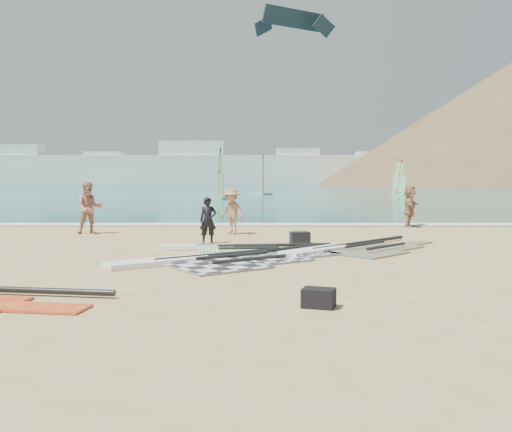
{
  "coord_description": "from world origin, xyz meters",
  "views": [
    {
      "loc": [
        -1.26,
        -13.01,
        2.2
      ],
      "look_at": [
        -1.32,
        4.0,
        1.0
      ],
      "focal_mm": 40.0,
      "sensor_mm": 36.0,
      "label": 1
    }
  ],
  "objects_px": {
    "rig_green": "(232,249)",
    "rig_orange": "(354,249)",
    "rig_grey": "(215,261)",
    "person_wetsuit": "(208,220)",
    "beachgoer_left": "(89,208)",
    "beachgoer_mid": "(232,211)",
    "beachgoer_right": "(410,206)",
    "gear_bag_near": "(300,238)",
    "gear_bag_far": "(319,298)"
  },
  "relations": [
    {
      "from": "gear_bag_near",
      "to": "person_wetsuit",
      "type": "relative_size",
      "value": 0.4
    },
    {
      "from": "rig_orange",
      "to": "beachgoer_left",
      "type": "relative_size",
      "value": 2.63
    },
    {
      "from": "beachgoer_mid",
      "to": "rig_orange",
      "type": "bearing_deg",
      "value": -9.83
    },
    {
      "from": "gear_bag_far",
      "to": "rig_grey",
      "type": "bearing_deg",
      "value": 113.27
    },
    {
      "from": "beachgoer_right",
      "to": "beachgoer_mid",
      "type": "bearing_deg",
      "value": 135.64
    },
    {
      "from": "rig_orange",
      "to": "beachgoer_left",
      "type": "xyz_separation_m",
      "value": [
        -9.22,
        4.79,
        0.94
      ]
    },
    {
      "from": "person_wetsuit",
      "to": "gear_bag_far",
      "type": "bearing_deg",
      "value": -85.09
    },
    {
      "from": "gear_bag_near",
      "to": "beachgoer_right",
      "type": "bearing_deg",
      "value": 49.69
    },
    {
      "from": "gear_bag_near",
      "to": "beachgoer_left",
      "type": "height_order",
      "value": "beachgoer_left"
    },
    {
      "from": "rig_grey",
      "to": "rig_orange",
      "type": "relative_size",
      "value": 1.19
    },
    {
      "from": "rig_orange",
      "to": "beachgoer_mid",
      "type": "xyz_separation_m",
      "value": [
        -3.82,
        4.68,
        0.81
      ]
    },
    {
      "from": "person_wetsuit",
      "to": "beachgoer_left",
      "type": "xyz_separation_m",
      "value": [
        -4.77,
        3.03,
        0.23
      ]
    },
    {
      "from": "beachgoer_right",
      "to": "person_wetsuit",
      "type": "bearing_deg",
      "value": 149.58
    },
    {
      "from": "rig_green",
      "to": "beachgoer_right",
      "type": "xyz_separation_m",
      "value": [
        7.3,
        7.85,
        0.85
      ]
    },
    {
      "from": "gear_bag_near",
      "to": "gear_bag_far",
      "type": "xyz_separation_m",
      "value": [
        -0.35,
        -8.99,
        -0.03
      ]
    },
    {
      "from": "beachgoer_left",
      "to": "beachgoer_right",
      "type": "bearing_deg",
      "value": -5.0
    },
    {
      "from": "gear_bag_far",
      "to": "beachgoer_right",
      "type": "relative_size",
      "value": 0.3
    },
    {
      "from": "gear_bag_near",
      "to": "beachgoer_right",
      "type": "xyz_separation_m",
      "value": [
        5.18,
        6.11,
        0.7
      ]
    },
    {
      "from": "gear_bag_near",
      "to": "beachgoer_mid",
      "type": "relative_size",
      "value": 0.35
    },
    {
      "from": "rig_grey",
      "to": "gear_bag_far",
      "type": "relative_size",
      "value": 11.55
    },
    {
      "from": "gear_bag_near",
      "to": "person_wetsuit",
      "type": "height_order",
      "value": "person_wetsuit"
    },
    {
      "from": "rig_green",
      "to": "gear_bag_far",
      "type": "distance_m",
      "value": 7.46
    },
    {
      "from": "rig_orange",
      "to": "beachgoer_right",
      "type": "xyz_separation_m",
      "value": [
        3.72,
        7.83,
        0.85
      ]
    },
    {
      "from": "rig_green",
      "to": "person_wetsuit",
      "type": "bearing_deg",
      "value": 110.11
    },
    {
      "from": "rig_green",
      "to": "beachgoer_right",
      "type": "bearing_deg",
      "value": 41.27
    },
    {
      "from": "rig_grey",
      "to": "person_wetsuit",
      "type": "height_order",
      "value": "person_wetsuit"
    },
    {
      "from": "rig_grey",
      "to": "beachgoer_mid",
      "type": "height_order",
      "value": "beachgoer_mid"
    },
    {
      "from": "rig_green",
      "to": "beachgoer_mid",
      "type": "xyz_separation_m",
      "value": [
        -0.24,
        4.7,
        0.82
      ]
    },
    {
      "from": "rig_grey",
      "to": "rig_green",
      "type": "height_order",
      "value": "rig_grey"
    },
    {
      "from": "beachgoer_mid",
      "to": "beachgoer_right",
      "type": "xyz_separation_m",
      "value": [
        7.54,
        3.15,
        0.03
      ]
    },
    {
      "from": "person_wetsuit",
      "to": "beachgoer_right",
      "type": "height_order",
      "value": "beachgoer_right"
    },
    {
      "from": "rig_grey",
      "to": "beachgoer_mid",
      "type": "distance_m",
      "value": 7.08
    },
    {
      "from": "beachgoer_mid",
      "to": "beachgoer_right",
      "type": "distance_m",
      "value": 8.17
    },
    {
      "from": "gear_bag_near",
      "to": "beachgoer_right",
      "type": "distance_m",
      "value": 8.04
    },
    {
      "from": "gear_bag_far",
      "to": "beachgoer_right",
      "type": "bearing_deg",
      "value": 69.89
    },
    {
      "from": "gear_bag_near",
      "to": "rig_orange",
      "type": "bearing_deg",
      "value": -49.61
    },
    {
      "from": "rig_orange",
      "to": "gear_bag_near",
      "type": "distance_m",
      "value": 2.26
    },
    {
      "from": "gear_bag_near",
      "to": "beachgoer_mid",
      "type": "distance_m",
      "value": 3.84
    },
    {
      "from": "person_wetsuit",
      "to": "beachgoer_right",
      "type": "relative_size",
      "value": 0.84
    },
    {
      "from": "rig_orange",
      "to": "person_wetsuit",
      "type": "relative_size",
      "value": 3.44
    },
    {
      "from": "gear_bag_far",
      "to": "person_wetsuit",
      "type": "height_order",
      "value": "person_wetsuit"
    },
    {
      "from": "rig_green",
      "to": "rig_orange",
      "type": "distance_m",
      "value": 3.58
    },
    {
      "from": "beachgoer_left",
      "to": "beachgoer_mid",
      "type": "relative_size",
      "value": 1.14
    },
    {
      "from": "gear_bag_far",
      "to": "beachgoer_mid",
      "type": "distance_m",
      "value": 12.14
    },
    {
      "from": "rig_orange",
      "to": "rig_grey",
      "type": "bearing_deg",
      "value": 165.74
    },
    {
      "from": "beachgoer_left",
      "to": "beachgoer_mid",
      "type": "xyz_separation_m",
      "value": [
        5.39,
        -0.11,
        -0.12
      ]
    },
    {
      "from": "beachgoer_mid",
      "to": "rig_grey",
      "type": "bearing_deg",
      "value": -49.93
    },
    {
      "from": "rig_green",
      "to": "beachgoer_right",
      "type": "height_order",
      "value": "beachgoer_right"
    },
    {
      "from": "gear_bag_near",
      "to": "beachgoer_left",
      "type": "xyz_separation_m",
      "value": [
        -7.75,
        3.07,
        0.79
      ]
    },
    {
      "from": "rig_green",
      "to": "beachgoer_left",
      "type": "height_order",
      "value": "beachgoer_left"
    }
  ]
}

